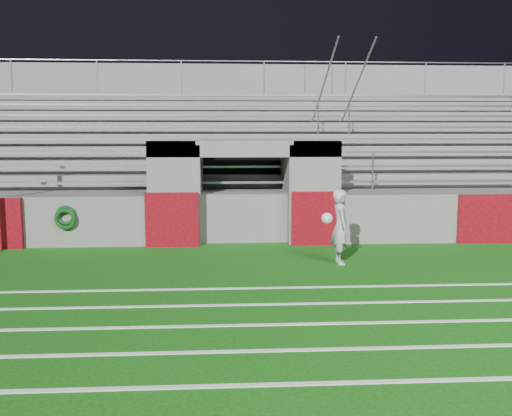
{
  "coord_description": "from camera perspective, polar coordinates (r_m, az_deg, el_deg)",
  "views": [
    {
      "loc": [
        -0.57,
        -10.99,
        2.77
      ],
      "look_at": [
        0.2,
        1.8,
        1.1
      ],
      "focal_mm": 40.0,
      "sensor_mm": 36.0,
      "label": 1
    }
  ],
  "objects": [
    {
      "name": "field_markings",
      "position": [
        6.62,
        1.9,
        -17.24
      ],
      "size": [
        28.0,
        8.09,
        0.01
      ],
      "color": "white",
      "rests_on": "ground"
    },
    {
      "name": "ground",
      "position": [
        11.35,
        -0.46,
        -6.7
      ],
      "size": [
        90.0,
        90.0,
        0.0
      ],
      "primitive_type": "plane",
      "color": "#11520D",
      "rests_on": "ground"
    },
    {
      "name": "goalkeeper_with_ball",
      "position": [
        12.3,
        8.4,
        -1.82
      ],
      "size": [
        0.64,
        0.59,
        1.61
      ],
      "color": "#A5A8AE",
      "rests_on": "ground"
    },
    {
      "name": "stadium_structure",
      "position": [
        19.01,
        -1.72,
        3.56
      ],
      "size": [
        26.0,
        8.48,
        5.42
      ],
      "color": "#5F5C5A",
      "rests_on": "ground"
    },
    {
      "name": "hose_coil",
      "position": [
        14.56,
        -18.52,
        -0.91
      ],
      "size": [
        0.52,
        0.15,
        0.59
      ],
      "color": "#0B3B1A",
      "rests_on": "ground"
    }
  ]
}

